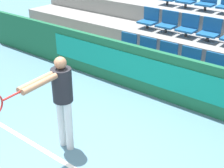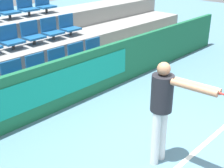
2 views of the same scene
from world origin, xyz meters
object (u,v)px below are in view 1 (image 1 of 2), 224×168
stadium_chair_2 (166,55)px  stadium_chair_8 (188,27)px  stadium_chair_6 (149,19)px  stadium_chair_0 (126,45)px  tennis_player (59,95)px  stadium_chair_1 (145,50)px  stadium_chair_14 (207,1)px  stadium_chair_7 (168,23)px  stadium_chair_9 (210,31)px  stadium_chair_3 (189,61)px  stadium_chair_4 (213,68)px

stadium_chair_2 → stadium_chair_8: bearing=90.0°
stadium_chair_6 → stadium_chair_0: bearing=-90.0°
stadium_chair_8 → tennis_player: tennis_player is taller
stadium_chair_1 → stadium_chair_14: stadium_chair_14 is taller
stadium_chair_1 → stadium_chair_7: size_ratio=1.00×
stadium_chair_2 → stadium_chair_14: size_ratio=1.00×
stadium_chair_6 → stadium_chair_14: stadium_chair_14 is taller
stadium_chair_14 → tennis_player: 5.40m
stadium_chair_6 → stadium_chair_9: size_ratio=1.00×
stadium_chair_2 → tennis_player: 3.33m
stadium_chair_3 → stadium_chair_9: 1.13m
tennis_player → stadium_chair_7: bearing=92.0°
stadium_chair_7 → stadium_chair_0: bearing=-119.3°
stadium_chair_14 → tennis_player: (-0.05, -5.37, -0.61)m
stadium_chair_9 → tennis_player: (-0.63, -4.34, -0.15)m
stadium_chair_0 → tennis_player: tennis_player is taller
stadium_chair_3 → stadium_chair_6: size_ratio=1.00×
stadium_chair_0 → stadium_chair_9: bearing=30.7°
stadium_chair_3 → stadium_chair_7: 1.61m
stadium_chair_4 → stadium_chair_0: bearing=180.0°
stadium_chair_2 → stadium_chair_8: (0.00, 1.03, 0.47)m
stadium_chair_1 → stadium_chair_4: 1.73m
stadium_chair_4 → stadium_chair_8: 1.61m
stadium_chair_7 → stadium_chair_14: 1.27m
stadium_chair_7 → stadium_chair_14: stadium_chair_14 is taller
stadium_chair_7 → stadium_chair_8: (0.58, 0.00, 0.00)m
stadium_chair_0 → stadium_chair_9: 2.07m
stadium_chair_9 → stadium_chair_6: bearing=180.0°
stadium_chair_4 → stadium_chair_9: stadium_chair_9 is taller
stadium_chair_2 → stadium_chair_3: bearing=0.0°
stadium_chair_8 → stadium_chair_9: 0.58m
tennis_player → stadium_chair_1: bearing=94.1°
stadium_chair_2 → stadium_chair_6: (-1.15, 1.03, 0.47)m
stadium_chair_0 → stadium_chair_8: (1.15, 1.03, 0.47)m
stadium_chair_3 → stadium_chair_8: 1.27m
stadium_chair_0 → stadium_chair_7: stadium_chair_7 is taller
stadium_chair_0 → stadium_chair_14: 2.54m
stadium_chair_0 → stadium_chair_4: 2.31m
stadium_chair_7 → tennis_player: size_ratio=0.33×
stadium_chair_2 → stadium_chair_7: (-0.58, 1.03, 0.47)m
stadium_chair_7 → stadium_chair_14: size_ratio=1.00×
stadium_chair_1 → stadium_chair_6: size_ratio=1.00×
stadium_chair_6 → tennis_player: 4.48m
stadium_chair_1 → stadium_chair_9: stadium_chair_9 is taller
stadium_chair_8 → stadium_chair_2: bearing=-90.0°
stadium_chair_14 → stadium_chair_2: bearing=-90.0°
stadium_chair_6 → stadium_chair_9: 1.73m
stadium_chair_1 → tennis_player: size_ratio=0.33×
stadium_chair_2 → tennis_player: tennis_player is taller
stadium_chair_1 → stadium_chair_0: bearing=180.0°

